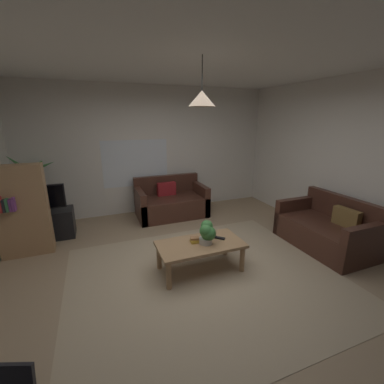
% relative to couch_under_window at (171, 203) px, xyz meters
% --- Properties ---
extents(floor, '(5.31, 5.28, 0.02)m').
position_rel_couch_under_window_xyz_m(floor, '(-0.24, -2.16, -0.29)').
color(floor, '#9E8466').
rests_on(floor, ground).
extents(rug, '(3.45, 2.90, 0.01)m').
position_rel_couch_under_window_xyz_m(rug, '(-0.24, -2.36, -0.27)').
color(rug, tan).
rests_on(rug, ground).
extents(wall_back, '(5.43, 0.06, 2.70)m').
position_rel_couch_under_window_xyz_m(wall_back, '(-0.24, 0.51, 1.08)').
color(wall_back, silver).
rests_on(wall_back, ground).
extents(wall_right, '(0.06, 5.28, 2.70)m').
position_rel_couch_under_window_xyz_m(wall_right, '(2.45, -2.16, 1.08)').
color(wall_right, silver).
rests_on(wall_right, ground).
extents(ceiling, '(5.31, 5.28, 0.02)m').
position_rel_couch_under_window_xyz_m(ceiling, '(-0.24, -2.16, 2.44)').
color(ceiling, white).
extents(window_pane, '(1.38, 0.01, 0.99)m').
position_rel_couch_under_window_xyz_m(window_pane, '(-0.63, 0.48, 0.83)').
color(window_pane, white).
extents(couch_under_window, '(1.45, 0.84, 0.82)m').
position_rel_couch_under_window_xyz_m(couch_under_window, '(0.00, 0.00, 0.00)').
color(couch_under_window, '#47281E').
rests_on(couch_under_window, ground).
extents(couch_right_side, '(0.84, 1.42, 0.82)m').
position_rel_couch_under_window_xyz_m(couch_right_side, '(1.93, -2.27, 0.00)').
color(couch_right_side, '#47281E').
rests_on(couch_right_side, ground).
extents(coffee_table, '(1.16, 0.60, 0.41)m').
position_rel_couch_under_window_xyz_m(coffee_table, '(-0.23, -2.15, 0.07)').
color(coffee_table, '#A87F56').
rests_on(coffee_table, ground).
extents(book_on_table_0, '(0.16, 0.12, 0.02)m').
position_rel_couch_under_window_xyz_m(book_on_table_0, '(-0.27, -2.10, 0.14)').
color(book_on_table_0, gold).
rests_on(book_on_table_0, coffee_table).
extents(book_on_table_1, '(0.16, 0.12, 0.02)m').
position_rel_couch_under_window_xyz_m(book_on_table_1, '(-0.27, -2.10, 0.16)').
color(book_on_table_1, gold).
rests_on(book_on_table_1, coffee_table).
extents(book_on_table_2, '(0.13, 0.11, 0.03)m').
position_rel_couch_under_window_xyz_m(book_on_table_2, '(-0.29, -2.09, 0.19)').
color(book_on_table_2, '#99663F').
rests_on(book_on_table_2, coffee_table).
extents(remote_on_table_0, '(0.15, 0.15, 0.02)m').
position_rel_couch_under_window_xyz_m(remote_on_table_0, '(0.06, -2.12, 0.14)').
color(remote_on_table_0, black).
rests_on(remote_on_table_0, coffee_table).
extents(potted_plant_on_table, '(0.22, 0.23, 0.32)m').
position_rel_couch_under_window_xyz_m(potted_plant_on_table, '(-0.15, -2.18, 0.30)').
color(potted_plant_on_table, beige).
rests_on(potted_plant_on_table, coffee_table).
extents(tv_stand, '(0.90, 0.44, 0.50)m').
position_rel_couch_under_window_xyz_m(tv_stand, '(-2.35, -0.27, -0.03)').
color(tv_stand, black).
rests_on(tv_stand, ground).
extents(tv, '(0.73, 0.16, 0.46)m').
position_rel_couch_under_window_xyz_m(tv, '(-2.35, -0.29, 0.46)').
color(tv, black).
rests_on(tv, tv_stand).
extents(potted_palm_corner, '(0.89, 0.85, 1.51)m').
position_rel_couch_under_window_xyz_m(potted_palm_corner, '(-2.55, 0.25, 0.39)').
color(potted_palm_corner, brown).
rests_on(potted_palm_corner, ground).
extents(bookshelf_corner, '(0.70, 0.31, 1.40)m').
position_rel_couch_under_window_xyz_m(bookshelf_corner, '(-2.53, -0.78, 0.43)').
color(bookshelf_corner, '#A87F56').
rests_on(bookshelf_corner, ground).
extents(pendant_lamp, '(0.32, 0.32, 0.55)m').
position_rel_couch_under_window_xyz_m(pendant_lamp, '(-0.23, -2.15, 1.97)').
color(pendant_lamp, black).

